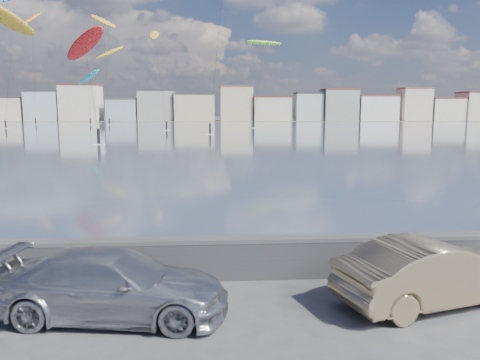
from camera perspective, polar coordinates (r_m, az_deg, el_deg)
The scene contains 15 objects.
ground at distance 8.96m, azimuth -5.01°, elevation -17.99°, with size 700.00×700.00×0.00m, color #333335.
bay_water at distance 99.61m, azimuth -3.79°, elevation 6.09°, with size 500.00×177.00×0.00m, color #3F4D63.
far_shore_strip at distance 208.07m, azimuth -3.73°, elevation 7.28°, with size 500.00×60.00×0.00m, color #4C473D.
seawall at distance 11.25m, azimuth -4.73°, elevation -9.20°, with size 400.00×0.36×1.08m.
far_buildings at distance 194.04m, azimuth -3.35°, elevation 8.98°, with size 240.79×13.26×14.60m.
car_silver at distance 9.61m, azimuth -15.27°, elevation -12.15°, with size 1.83×4.50×1.31m, color #A4A5AA.
car_champagne at distance 10.62m, azimuth 22.51°, elevation -10.33°, with size 1.45×4.15×1.37m, color tan.
kitesurfer_0 at distance 63.93m, azimuth -27.07°, elevation 17.27°, with size 6.85×19.09×17.47m.
kitesurfer_5 at distance 167.14m, azimuth -15.65°, elevation 14.65°, with size 10.13×12.69×26.19m.
kitesurfer_7 at distance 69.96m, azimuth -18.39°, elevation 15.35°, with size 8.44×14.63×15.78m.
kitesurfer_8 at distance 152.91m, azimuth -16.34°, elevation 17.94°, with size 9.11×10.60×33.47m.
kitesurfer_10 at distance 120.05m, azimuth 2.91°, elevation 16.27°, with size 10.14×11.39×21.22m.
kitesurfer_12 at distance 169.50m, azimuth -23.98°, elevation 17.45°, with size 6.11×14.95×36.03m.
kitesurfer_16 at distance 115.32m, azimuth -10.39°, elevation 16.79°, with size 5.65×18.30×23.55m.
kitesurfer_17 at distance 156.39m, azimuth -17.95°, elevation 11.82°, with size 10.07×12.89×17.52m.
Camera 1 is at (0.24, -8.03, 3.98)m, focal length 35.00 mm.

